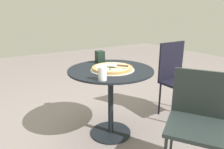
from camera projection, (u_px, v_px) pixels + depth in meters
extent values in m
plane|color=gray|center=(111.00, 133.00, 2.27)|extent=(10.00, 10.00, 0.00)
cylinder|color=black|center=(111.00, 70.00, 2.06)|extent=(0.86, 0.86, 0.02)
cylinder|color=black|center=(111.00, 103.00, 2.16)|extent=(0.06, 0.06, 0.70)
cylinder|color=black|center=(111.00, 132.00, 2.27)|extent=(0.44, 0.44, 0.02)
cylinder|color=silver|center=(112.00, 70.00, 2.03)|extent=(0.44, 0.44, 0.00)
cylinder|color=tan|center=(112.00, 68.00, 2.02)|extent=(0.40, 0.40, 0.03)
cylinder|color=beige|center=(112.00, 67.00, 2.02)|extent=(0.34, 0.34, 0.00)
sphere|color=#296A21|center=(114.00, 67.00, 1.99)|extent=(0.02, 0.02, 0.02)
sphere|color=#33642A|center=(110.00, 69.00, 1.90)|extent=(0.02, 0.02, 0.02)
sphere|color=#E3F1CD|center=(107.00, 66.00, 2.02)|extent=(0.01, 0.01, 0.01)
sphere|color=#387128|center=(115.00, 66.00, 2.04)|extent=(0.01, 0.01, 0.01)
sphere|color=#2C5F29|center=(114.00, 65.00, 2.05)|extent=(0.02, 0.02, 0.02)
sphere|color=#EBF1C6|center=(108.00, 69.00, 1.90)|extent=(0.02, 0.02, 0.02)
sphere|color=silver|center=(109.00, 65.00, 2.05)|extent=(0.02, 0.02, 0.02)
cube|color=silver|center=(113.00, 65.00, 1.99)|extent=(0.13, 0.12, 0.00)
cube|color=brown|center=(123.00, 66.00, 1.95)|extent=(0.10, 0.08, 0.02)
cylinder|color=silver|center=(102.00, 74.00, 1.70)|extent=(0.07, 0.07, 0.11)
cube|color=black|center=(100.00, 57.00, 2.30)|extent=(0.11, 0.09, 0.13)
cube|color=#252E2D|center=(196.00, 128.00, 1.57)|extent=(0.60, 0.60, 0.03)
cube|color=#252E2D|center=(200.00, 93.00, 1.69)|extent=(0.38, 0.26, 0.39)
cylinder|color=#252E2D|center=(218.00, 145.00, 1.73)|extent=(0.02, 0.02, 0.42)
cylinder|color=#252E2D|center=(172.00, 135.00, 1.88)|extent=(0.02, 0.02, 0.42)
cube|color=black|center=(182.00, 83.00, 2.52)|extent=(0.43, 0.43, 0.03)
cube|color=black|center=(171.00, 61.00, 2.60)|extent=(0.03, 0.42, 0.47)
cylinder|color=black|center=(202.00, 102.00, 2.53)|extent=(0.02, 0.02, 0.43)
cylinder|color=black|center=(183.00, 110.00, 2.34)|extent=(0.02, 0.02, 0.43)
cylinder|color=black|center=(178.00, 93.00, 2.82)|extent=(0.02, 0.02, 0.43)
cylinder|color=black|center=(160.00, 99.00, 2.63)|extent=(0.02, 0.02, 0.43)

